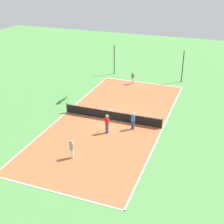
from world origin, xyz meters
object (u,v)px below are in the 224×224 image
(tennis_net, at_px, (112,115))
(player_near_blue, at_px, (133,120))
(player_coach_red, at_px, (107,122))
(player_far_green, at_px, (133,77))
(tennis_ball_midcourt, at_px, (130,133))
(fence_post_back_right, at_px, (183,67))
(tennis_ball_near_net, at_px, (118,83))
(bench, at_px, (63,98))
(fence_post_back_left, at_px, (114,60))
(player_baseline_gray, at_px, (72,148))

(tennis_net, height_order, player_near_blue, player_near_blue)
(player_coach_red, relative_size, player_far_green, 1.15)
(player_coach_red, bearing_deg, tennis_ball_midcourt, -74.44)
(tennis_net, relative_size, fence_post_back_right, 2.45)
(tennis_ball_midcourt, bearing_deg, player_far_green, 105.92)
(player_near_blue, bearing_deg, tennis_ball_near_net, 53.90)
(tennis_ball_midcourt, xyz_separation_m, fence_post_back_right, (2.18, 15.37, 2.00))
(player_near_blue, height_order, tennis_ball_midcourt, player_near_blue)
(player_near_blue, relative_size, fence_post_back_right, 0.41)
(tennis_net, xyz_separation_m, bench, (-6.79, 2.54, -0.16))
(tennis_ball_near_net, bearing_deg, tennis_ball_midcourt, -65.78)
(player_far_green, relative_size, fence_post_back_left, 0.39)
(player_far_green, bearing_deg, tennis_ball_midcourt, -13.95)
(player_far_green, bearing_deg, fence_post_back_right, 87.20)
(tennis_net, height_order, fence_post_back_right, fence_post_back_right)
(player_near_blue, relative_size, player_baseline_gray, 1.04)
(fence_post_back_left, bearing_deg, player_far_green, -39.27)
(bench, distance_m, fence_post_back_right, 15.83)
(player_coach_red, xyz_separation_m, fence_post_back_right, (4.19, 15.90, 0.95))
(tennis_net, height_order, tennis_ball_near_net, tennis_net)
(tennis_net, distance_m, tennis_ball_near_net, 10.44)
(tennis_net, height_order, fence_post_back_left, fence_post_back_left)
(fence_post_back_right, bearing_deg, fence_post_back_left, 180.00)
(bench, xyz_separation_m, tennis_ball_midcourt, (9.26, -4.55, -0.34))
(player_coach_red, bearing_deg, player_near_blue, -52.60)
(player_coach_red, bearing_deg, player_far_green, 7.52)
(player_coach_red, height_order, fence_post_back_right, fence_post_back_right)
(tennis_net, bearing_deg, player_baseline_gray, -95.24)
(tennis_net, distance_m, tennis_ball_midcourt, 3.23)
(tennis_net, relative_size, player_far_green, 6.27)
(fence_post_back_left, bearing_deg, tennis_net, -70.78)
(player_near_blue, xyz_separation_m, tennis_ball_near_net, (-5.40, 11.06, -0.94))
(player_far_green, height_order, fence_post_back_right, fence_post_back_right)
(bench, bearing_deg, player_baseline_gray, -148.12)
(fence_post_back_right, bearing_deg, tennis_ball_near_net, -156.20)
(player_coach_red, distance_m, fence_post_back_left, 16.73)
(fence_post_back_left, bearing_deg, player_near_blue, -63.69)
(bench, xyz_separation_m, player_baseline_gray, (6.12, -9.83, 0.56))
(tennis_ball_midcourt, bearing_deg, tennis_ball_near_net, 114.22)
(player_far_green, bearing_deg, tennis_ball_near_net, -107.19)
(player_near_blue, height_order, fence_post_back_right, fence_post_back_right)
(bench, xyz_separation_m, player_coach_red, (7.25, -5.08, 0.71))
(bench, distance_m, tennis_ball_near_net, 8.41)
(bench, bearing_deg, fence_post_back_right, -46.61)
(player_baseline_gray, height_order, fence_post_back_left, fence_post_back_left)
(fence_post_back_left, bearing_deg, fence_post_back_right, 0.00)
(player_baseline_gray, relative_size, player_far_green, 1.02)
(player_far_green, bearing_deg, tennis_net, -23.99)
(fence_post_back_left, bearing_deg, bench, -101.13)
(tennis_net, height_order, player_far_green, player_far_green)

